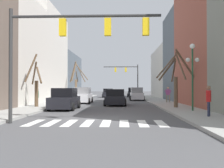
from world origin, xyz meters
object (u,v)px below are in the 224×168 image
object	(u,v)px
traffic_signal_far	(128,74)
pedestrian_on_left_sidewalk	(168,93)
car_parked_left_near	(108,93)
car_parked_left_mid	(82,96)
car_parked_left_far	(137,94)
pedestrian_crossing_street	(209,98)
street_tree_left_near	(176,79)
street_tree_right_mid	(35,84)
street_tree_left_far	(76,81)
street_lamp_right_corner	(192,63)
car_driving_toward_lane	(115,98)
pedestrian_near_right_corner	(37,96)
car_parked_right_far	(133,93)
traffic_signal_near	(69,37)
car_parked_right_mid	(65,100)

from	to	relation	value
traffic_signal_far	pedestrian_on_left_sidewalk	size ratio (longest dim) A/B	3.77
car_parked_left_near	car_parked_left_mid	distance (m)	18.69
car_parked_left_far	pedestrian_crossing_street	world-z (taller)	pedestrian_crossing_street
traffic_signal_far	street_tree_left_near	size ratio (longest dim) A/B	1.33
car_parked_left_far	street_tree_right_mid	xyz separation A→B (m)	(-9.49, -15.36, 1.21)
traffic_signal_far	car_parked_left_mid	size ratio (longest dim) A/B	1.45
pedestrian_crossing_street	street_tree_left_far	distance (m)	26.85
street_lamp_right_corner	car_parked_left_far	xyz separation A→B (m)	(-2.82, 18.90, -2.62)
car_driving_toward_lane	pedestrian_near_right_corner	world-z (taller)	pedestrian_near_right_corner
car_driving_toward_lane	street_tree_right_mid	size ratio (longest dim) A/B	1.03
pedestrian_crossing_street	street_tree_left_near	distance (m)	7.08
car_parked_right_far	pedestrian_crossing_street	xyz separation A→B (m)	(2.77, -35.93, 0.33)
traffic_signal_near	car_parked_left_far	size ratio (longest dim) A/B	1.57
traffic_signal_near	car_driving_toward_lane	bearing A→B (deg)	81.80
car_driving_toward_lane	street_tree_left_near	world-z (taller)	street_tree_left_near
pedestrian_on_left_sidewalk	traffic_signal_far	bearing A→B (deg)	116.31
street_tree_right_mid	pedestrian_on_left_sidewalk	bearing A→B (deg)	30.22
car_parked_left_mid	car_parked_right_mid	xyz separation A→B (m)	(-0.05, -9.08, -0.03)
pedestrian_crossing_street	street_tree_left_far	xyz separation A→B (m)	(-11.72, 24.11, 1.64)
car_parked_right_mid	street_tree_left_near	size ratio (longest dim) A/B	0.93
traffic_signal_near	car_parked_right_far	size ratio (longest dim) A/B	1.79
car_parked_left_far	street_tree_right_mid	size ratio (longest dim) A/B	1.05
pedestrian_crossing_street	street_tree_left_near	bearing A→B (deg)	29.01
car_driving_toward_lane	street_tree_left_far	bearing A→B (deg)	26.02
traffic_signal_far	car_parked_left_near	distance (m)	5.15
car_parked_right_far	pedestrian_crossing_street	size ratio (longest dim) A/B	2.42
pedestrian_crossing_street	street_tree_right_mid	xyz separation A→B (m)	(-12.23, 7.13, 0.88)
street_lamp_right_corner	pedestrian_near_right_corner	size ratio (longest dim) A/B	3.03
car_driving_toward_lane	car_parked_right_far	size ratio (longest dim) A/B	1.12
street_lamp_right_corner	pedestrian_crossing_street	distance (m)	4.26
car_parked_left_near	car_parked_right_far	world-z (taller)	car_parked_right_far
car_parked_left_mid	car_parked_right_far	bearing A→B (deg)	-17.71
traffic_signal_near	car_parked_right_mid	size ratio (longest dim) A/B	1.65
street_tree_right_mid	street_tree_left_far	distance (m)	17.00
traffic_signal_far	car_parked_right_mid	world-z (taller)	traffic_signal_far
street_tree_right_mid	pedestrian_near_right_corner	bearing A→B (deg)	91.54
traffic_signal_near	street_tree_right_mid	world-z (taller)	traffic_signal_near
traffic_signal_near	pedestrian_on_left_sidewalk	bearing A→B (deg)	65.02
pedestrian_on_left_sidewalk	street_tree_right_mid	distance (m)	14.50
pedestrian_near_right_corner	pedestrian_crossing_street	xyz separation A→B (m)	(12.25, -7.68, 0.10)
car_parked_left_near	traffic_signal_near	bearing A→B (deg)	-0.17
car_parked_left_mid	street_tree_left_near	world-z (taller)	street_tree_left_near
traffic_signal_far	street_tree_left_far	xyz separation A→B (m)	(-7.98, -9.67, -1.60)
traffic_signal_far	street_lamp_right_corner	distance (m)	30.44
car_parked_right_far	street_tree_left_far	size ratio (longest dim) A/B	0.74
pedestrian_on_left_sidewalk	car_parked_right_mid	bearing A→B (deg)	-124.64
car_parked_left_far	pedestrian_near_right_corner	distance (m)	17.60
pedestrian_crossing_street	street_tree_left_far	bearing A→B (deg)	51.64
car_parked_left_mid	car_parked_right_far	world-z (taller)	car_parked_right_far
car_parked_left_mid	street_tree_left_near	xyz separation A→B (m)	(9.02, -8.17, 1.66)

